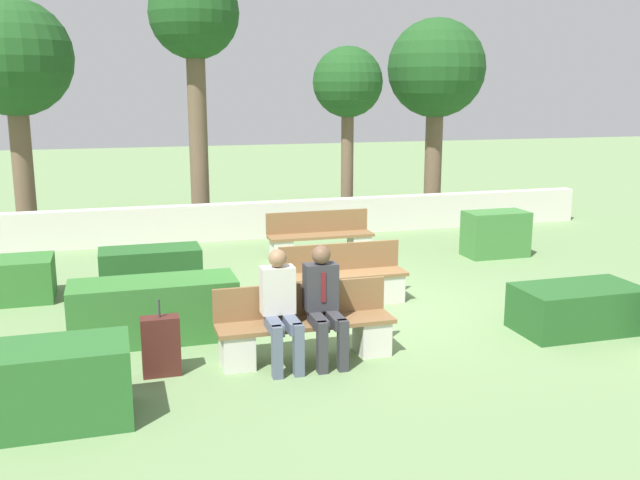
# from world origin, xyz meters

# --- Properties ---
(ground_plane) EXTENTS (60.00, 60.00, 0.00)m
(ground_plane) POSITION_xyz_m (0.00, 0.00, 0.00)
(ground_plane) COLOR #6B8956
(perimeter_wall) EXTENTS (14.37, 0.30, 0.76)m
(perimeter_wall) POSITION_xyz_m (0.00, 5.13, 0.38)
(perimeter_wall) COLOR beige
(perimeter_wall) RESTS_ON ground_plane
(bench_front) EXTENTS (2.08, 0.49, 0.86)m
(bench_front) POSITION_xyz_m (-1.20, -1.76, 0.34)
(bench_front) COLOR brown
(bench_front) RESTS_ON ground_plane
(bench_left_side) EXTENTS (1.96, 0.49, 0.86)m
(bench_left_side) POSITION_xyz_m (0.37, 2.98, 0.34)
(bench_left_side) COLOR brown
(bench_left_side) RESTS_ON ground_plane
(bench_right_side) EXTENTS (1.85, 0.48, 0.86)m
(bench_right_side) POSITION_xyz_m (-0.09, 0.18, 0.33)
(bench_right_side) COLOR brown
(bench_right_side) RESTS_ON ground_plane
(person_seated_man) EXTENTS (0.38, 0.64, 1.35)m
(person_seated_man) POSITION_xyz_m (-1.02, -1.91, 0.75)
(person_seated_man) COLOR #333338
(person_seated_man) RESTS_ON ground_plane
(person_seated_woman) EXTENTS (0.38, 0.64, 1.33)m
(person_seated_woman) POSITION_xyz_m (-1.53, -1.91, 0.74)
(person_seated_woman) COLOR #515B70
(person_seated_woman) RESTS_ON ground_plane
(hedge_block_near_left) EXTENTS (1.43, 0.67, 0.83)m
(hedge_block_near_left) POSITION_xyz_m (-2.80, 0.93, 0.42)
(hedge_block_near_left) COLOR #235623
(hedge_block_near_left) RESTS_ON ground_plane
(hedge_block_near_right) EXTENTS (1.16, 0.63, 0.85)m
(hedge_block_near_right) POSITION_xyz_m (3.59, 2.26, 0.42)
(hedge_block_near_right) COLOR #3D7A38
(hedge_block_near_right) RESTS_ON ground_plane
(hedge_block_mid_left) EXTENTS (1.50, 0.84, 0.64)m
(hedge_block_mid_left) POSITION_xyz_m (-4.93, 1.69, 0.32)
(hedge_block_mid_left) COLOR #33702D
(hedge_block_mid_left) RESTS_ON ground_plane
(hedge_block_mid_right) EXTENTS (1.19, 0.78, 0.77)m
(hedge_block_mid_right) POSITION_xyz_m (-3.78, -2.71, 0.39)
(hedge_block_mid_right) COLOR #286028
(hedge_block_mid_right) RESTS_ON ground_plane
(hedge_block_far_left) EXTENTS (2.05, 0.76, 0.76)m
(hedge_block_far_left) POSITION_xyz_m (-2.85, -0.62, 0.38)
(hedge_block_far_left) COLOR #33702D
(hedge_block_far_left) RESTS_ON ground_plane
(hedge_block_far_right) EXTENTS (1.60, 0.88, 0.59)m
(hedge_block_far_right) POSITION_xyz_m (2.45, -1.81, 0.30)
(hedge_block_far_right) COLOR #235623
(hedge_block_far_right) RESTS_ON ground_plane
(suitcase) EXTENTS (0.41, 0.21, 0.86)m
(suitcase) POSITION_xyz_m (-2.85, -1.80, 0.33)
(suitcase) COLOR #471E19
(suitcase) RESTS_ON ground_plane
(tree_leftmost) EXTENTS (2.36, 2.36, 4.89)m
(tree_leftmost) POSITION_xyz_m (-5.03, 6.55, 3.62)
(tree_leftmost) COLOR brown
(tree_leftmost) RESTS_ON ground_plane
(tree_center_left) EXTENTS (1.90, 1.90, 5.59)m
(tree_center_left) POSITION_xyz_m (-1.42, 6.31, 4.41)
(tree_center_left) COLOR brown
(tree_center_left) RESTS_ON ground_plane
(tree_center_right) EXTENTS (1.57, 1.57, 4.02)m
(tree_center_right) POSITION_xyz_m (1.92, 6.07, 3.13)
(tree_center_right) COLOR brown
(tree_center_right) RESTS_ON ground_plane
(tree_rightmost) EXTENTS (2.32, 2.32, 4.72)m
(tree_rightmost) POSITION_xyz_m (4.24, 6.46, 3.48)
(tree_rightmost) COLOR brown
(tree_rightmost) RESTS_ON ground_plane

